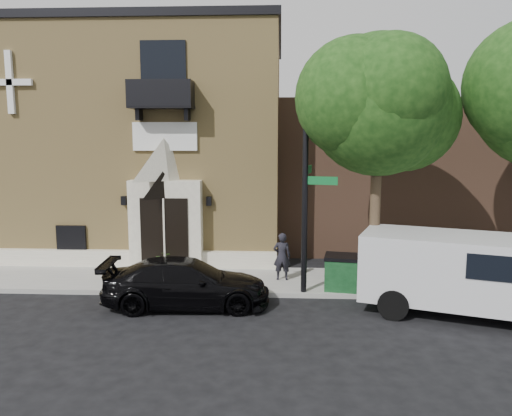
{
  "coord_description": "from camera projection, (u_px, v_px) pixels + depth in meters",
  "views": [
    {
      "loc": [
        3.12,
        -14.74,
        4.94
      ],
      "look_at": [
        2.29,
        2.0,
        2.49
      ],
      "focal_mm": 35.0,
      "sensor_mm": 36.0,
      "label": 1
    }
  ],
  "objects": [
    {
      "name": "ground",
      "position": [
        179.0,
        296.0,
        15.43
      ],
      "size": [
        120.0,
        120.0,
        0.0
      ],
      "primitive_type": "plane",
      "color": "black",
      "rests_on": "ground"
    },
    {
      "name": "planter",
      "position": [
        166.0,
        261.0,
        17.71
      ],
      "size": [
        0.77,
        0.71,
        0.72
      ],
      "primitive_type": "imported",
      "rotation": [
        0.0,
        0.0,
        -0.25
      ],
      "color": "#4A732E",
      "rests_on": "sidewalk"
    },
    {
      "name": "church",
      "position": [
        147.0,
        142.0,
        22.77
      ],
      "size": [
        12.2,
        11.01,
        9.3
      ],
      "color": "tan",
      "rests_on": "ground"
    },
    {
      "name": "pedestrian_near",
      "position": [
        282.0,
        256.0,
        16.59
      ],
      "size": [
        0.58,
        0.39,
        1.59
      ],
      "primitive_type": "imported",
      "rotation": [
        0.0,
        0.0,
        3.14
      ],
      "color": "black",
      "rests_on": "sidewalk"
    },
    {
      "name": "street_sign",
      "position": [
        306.0,
        183.0,
        14.95
      ],
      "size": [
        1.04,
        1.2,
        6.69
      ],
      "rotation": [
        0.0,
        0.0,
        -0.24
      ],
      "color": "black",
      "rests_on": "sidewalk"
    },
    {
      "name": "black_sedan",
      "position": [
        187.0,
        283.0,
        14.45
      ],
      "size": [
        4.92,
        2.26,
        1.39
      ],
      "primitive_type": "imported",
      "rotation": [
        0.0,
        0.0,
        1.64
      ],
      "color": "black",
      "rests_on": "ground"
    },
    {
      "name": "cargo_van",
      "position": [
        473.0,
        272.0,
        13.54
      ],
      "size": [
        5.85,
        3.84,
        2.23
      ],
      "rotation": [
        0.0,
        0.0,
        -0.33
      ],
      "color": "silver",
      "rests_on": "ground"
    },
    {
      "name": "street_tree_left",
      "position": [
        380.0,
        103.0,
        14.63
      ],
      "size": [
        4.97,
        4.38,
        7.77
      ],
      "color": "#38281C",
      "rests_on": "sidewalk"
    },
    {
      "name": "neighbour_building",
      "position": [
        471.0,
        173.0,
        23.28
      ],
      "size": [
        18.0,
        8.0,
        6.4
      ],
      "primitive_type": "cube",
      "color": "brown",
      "rests_on": "ground"
    },
    {
      "name": "sidewalk",
      "position": [
        217.0,
        280.0,
        16.86
      ],
      "size": [
        42.0,
        3.0,
        0.15
      ],
      "primitive_type": "cube",
      "color": "gray",
      "rests_on": "ground"
    },
    {
      "name": "dumpster",
      "position": [
        352.0,
        272.0,
        15.55
      ],
      "size": [
        1.79,
        1.2,
        1.08
      ],
      "rotation": [
        0.0,
        0.0,
        -0.17
      ],
      "color": "#0E3618",
      "rests_on": "sidewalk"
    },
    {
      "name": "fire_hydrant",
      "position": [
        373.0,
        279.0,
        15.45
      ],
      "size": [
        0.45,
        0.36,
        0.79
      ],
      "color": "#A70009",
      "rests_on": "sidewalk"
    }
  ]
}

